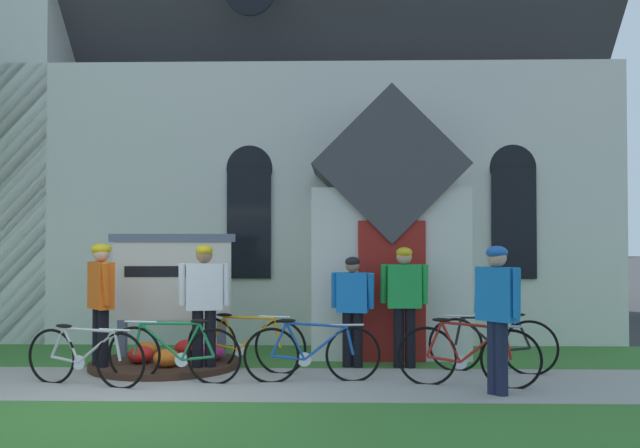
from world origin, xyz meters
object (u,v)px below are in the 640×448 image
at_px(church_sign, 172,280).
at_px(cyclist_in_yellow_jersey, 404,297).
at_px(bicycle_silver, 493,344).
at_px(bicycle_white, 245,344).
at_px(bicycle_black, 174,353).
at_px(bicycle_orange, 312,353).
at_px(bicycle_blue, 468,355).
at_px(cyclist_in_orange_jersey, 101,296).
at_px(cyclist_in_red_jersey, 497,307).
at_px(roadside_conifer, 535,145).
at_px(cyclist_in_green_jersey, 353,303).
at_px(cyclist_in_blue_jersey, 204,297).
at_px(bicycle_red, 85,356).

distance_m(church_sign, cyclist_in_yellow_jersey, 3.41).
height_order(bicycle_silver, bicycle_white, bicycle_silver).
xyz_separation_m(bicycle_black, bicycle_orange, (1.74, 0.07, -0.00)).
xyz_separation_m(bicycle_blue, cyclist_in_orange_jersey, (-4.83, 0.77, 0.66)).
distance_m(cyclist_in_red_jersey, roadside_conifer, 10.27).
relative_size(bicycle_black, cyclist_in_green_jersey, 1.13).
distance_m(cyclist_in_blue_jersey, cyclist_in_green_jersey, 2.10).
height_order(bicycle_silver, bicycle_blue, bicycle_blue).
bearing_deg(cyclist_in_yellow_jersey, cyclist_in_green_jersey, 177.94).
bearing_deg(cyclist_in_blue_jersey, bicycle_blue, -12.17).
height_order(bicycle_red, cyclist_in_blue_jersey, cyclist_in_blue_jersey).
distance_m(bicycle_white, cyclist_in_orange_jersey, 2.07).
distance_m(bicycle_white, cyclist_in_green_jersey, 1.62).
bearing_deg(bicycle_black, church_sign, 104.36).
xyz_separation_m(church_sign, cyclist_in_orange_jersey, (-0.78, -0.85, -0.17)).
height_order(church_sign, roadside_conifer, roadside_conifer).
height_order(cyclist_in_blue_jersey, roadside_conifer, roadside_conifer).
relative_size(bicycle_blue, bicycle_orange, 0.99).
bearing_deg(roadside_conifer, church_sign, -135.56).
height_order(church_sign, bicycle_orange, church_sign).
bearing_deg(cyclist_in_yellow_jersey, bicycle_orange, -140.79).
height_order(bicycle_blue, roadside_conifer, roadside_conifer).
xyz_separation_m(cyclist_in_blue_jersey, cyclist_in_green_jersey, (2.02, 0.58, -0.13)).
bearing_deg(bicycle_black, cyclist_in_red_jersey, -9.37).
bearing_deg(cyclist_in_blue_jersey, bicycle_red, -149.50).
relative_size(church_sign, bicycle_blue, 1.10).
bearing_deg(cyclist_in_red_jersey, bicycle_red, 175.19).
height_order(bicycle_silver, bicycle_red, bicycle_silver).
bearing_deg(bicycle_blue, cyclist_in_orange_jersey, 170.88).
bearing_deg(cyclist_in_orange_jersey, cyclist_in_blue_jersey, -1.60).
bearing_deg(roadside_conifer, cyclist_in_orange_jersey, -135.24).
bearing_deg(cyclist_in_blue_jersey, roadside_conifer, 50.38).
bearing_deg(cyclist_in_green_jersey, bicycle_black, -153.46).
bearing_deg(cyclist_in_orange_jersey, bicycle_red, -84.24).
bearing_deg(church_sign, bicycle_blue, -21.89).
bearing_deg(bicycle_black, bicycle_blue, -2.74).
distance_m(bicycle_red, cyclist_in_orange_jersey, 1.08).
distance_m(church_sign, bicycle_white, 1.59).
relative_size(bicycle_blue, cyclist_in_yellow_jersey, 1.01).
xyz_separation_m(bicycle_black, bicycle_white, (0.80, 0.76, 0.01)).
distance_m(bicycle_red, cyclist_in_red_jersey, 5.06).
bearing_deg(cyclist_in_green_jersey, roadside_conifer, 58.06).
distance_m(bicycle_silver, cyclist_in_yellow_jersey, 1.37).
height_order(church_sign, bicycle_red, church_sign).
height_order(cyclist_in_blue_jersey, cyclist_in_green_jersey, cyclist_in_blue_jersey).
distance_m(church_sign, cyclist_in_blue_jersey, 1.11).
bearing_deg(cyclist_in_yellow_jersey, bicycle_black, -159.73).
height_order(bicycle_blue, cyclist_in_blue_jersey, cyclist_in_blue_jersey).
bearing_deg(cyclist_in_red_jersey, cyclist_in_blue_jersey, 161.76).
distance_m(bicycle_silver, cyclist_in_orange_jersey, 5.38).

